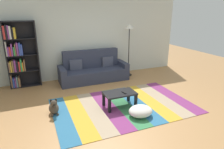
{
  "coord_description": "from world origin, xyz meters",
  "views": [
    {
      "loc": [
        -1.88,
        -4.11,
        2.3
      ],
      "look_at": [
        0.03,
        0.5,
        0.65
      ],
      "focal_mm": 31.86,
      "sensor_mm": 36.0,
      "label": 1
    }
  ],
  "objects_px": {
    "bookshelf": "(18,55)",
    "pouf": "(141,111)",
    "couch": "(93,70)",
    "standing_lamp": "(129,33)",
    "coffee_table": "(120,95)",
    "dog": "(54,107)",
    "tv_remote": "(124,93)"
  },
  "relations": [
    {
      "from": "bookshelf",
      "to": "coffee_table",
      "type": "bearing_deg",
      "value": -46.96
    },
    {
      "from": "standing_lamp",
      "to": "coffee_table",
      "type": "bearing_deg",
      "value": -121.79
    },
    {
      "from": "coffee_table",
      "to": "standing_lamp",
      "type": "height_order",
      "value": "standing_lamp"
    },
    {
      "from": "bookshelf",
      "to": "tv_remote",
      "type": "xyz_separation_m",
      "value": [
        2.32,
        -2.46,
        -0.61
      ]
    },
    {
      "from": "tv_remote",
      "to": "couch",
      "type": "bearing_deg",
      "value": 81.88
    },
    {
      "from": "bookshelf",
      "to": "standing_lamp",
      "type": "bearing_deg",
      "value": -4.1
    },
    {
      "from": "standing_lamp",
      "to": "tv_remote",
      "type": "height_order",
      "value": "standing_lamp"
    },
    {
      "from": "standing_lamp",
      "to": "dog",
      "type": "bearing_deg",
      "value": -146.56
    },
    {
      "from": "couch",
      "to": "standing_lamp",
      "type": "distance_m",
      "value": 1.78
    },
    {
      "from": "pouf",
      "to": "standing_lamp",
      "type": "xyz_separation_m",
      "value": [
        1.08,
        2.74,
        1.38
      ]
    },
    {
      "from": "pouf",
      "to": "dog",
      "type": "height_order",
      "value": "dog"
    },
    {
      "from": "couch",
      "to": "bookshelf",
      "type": "relative_size",
      "value": 1.14
    },
    {
      "from": "bookshelf",
      "to": "dog",
      "type": "height_order",
      "value": "bookshelf"
    },
    {
      "from": "pouf",
      "to": "couch",
      "type": "bearing_deg",
      "value": 95.34
    },
    {
      "from": "couch",
      "to": "pouf",
      "type": "relative_size",
      "value": 4.17
    },
    {
      "from": "tv_remote",
      "to": "dog",
      "type": "bearing_deg",
      "value": 158.42
    },
    {
      "from": "dog",
      "to": "tv_remote",
      "type": "height_order",
      "value": "dog"
    },
    {
      "from": "coffee_table",
      "to": "pouf",
      "type": "bearing_deg",
      "value": -68.4
    },
    {
      "from": "standing_lamp",
      "to": "tv_remote",
      "type": "xyz_separation_m",
      "value": [
        -1.24,
        -2.2,
        -1.12
      ]
    },
    {
      "from": "bookshelf",
      "to": "dog",
      "type": "bearing_deg",
      "value": -72.15
    },
    {
      "from": "bookshelf",
      "to": "coffee_table",
      "type": "xyz_separation_m",
      "value": [
        2.23,
        -2.39,
        -0.69
      ]
    },
    {
      "from": "standing_lamp",
      "to": "couch",
      "type": "bearing_deg",
      "value": -178.77
    },
    {
      "from": "dog",
      "to": "tv_remote",
      "type": "distance_m",
      "value": 1.67
    },
    {
      "from": "pouf",
      "to": "tv_remote",
      "type": "xyz_separation_m",
      "value": [
        -0.15,
        0.54,
        0.26
      ]
    },
    {
      "from": "couch",
      "to": "standing_lamp",
      "type": "height_order",
      "value": "standing_lamp"
    },
    {
      "from": "pouf",
      "to": "standing_lamp",
      "type": "relative_size",
      "value": 0.3
    },
    {
      "from": "bookshelf",
      "to": "standing_lamp",
      "type": "height_order",
      "value": "bookshelf"
    },
    {
      "from": "bookshelf",
      "to": "pouf",
      "type": "bearing_deg",
      "value": -50.48
    },
    {
      "from": "tv_remote",
      "to": "bookshelf",
      "type": "bearing_deg",
      "value": 122.57
    },
    {
      "from": "coffee_table",
      "to": "standing_lamp",
      "type": "xyz_separation_m",
      "value": [
        1.32,
        2.13,
        1.2
      ]
    },
    {
      "from": "coffee_table",
      "to": "pouf",
      "type": "relative_size",
      "value": 1.42
    },
    {
      "from": "dog",
      "to": "standing_lamp",
      "type": "xyz_separation_m",
      "value": [
        2.86,
        1.89,
        1.35
      ]
    }
  ]
}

